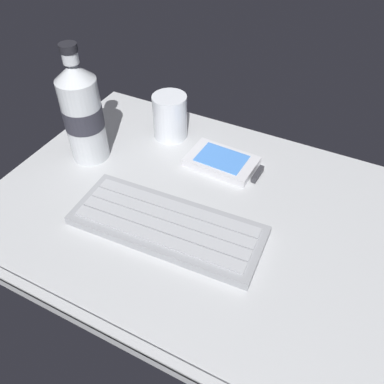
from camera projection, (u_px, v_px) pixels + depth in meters
ground_plane at (191, 211)px, 63.98cm from camera, size 64.00×48.00×2.80cm
keyboard at (167, 225)px, 59.41cm from camera, size 29.53×12.47×1.70cm
handheld_device at (225, 162)px, 70.14cm from camera, size 13.05×8.14×1.50cm
juice_cup at (170, 118)px, 74.57cm from camera, size 6.40×6.40×8.50cm
water_bottle at (82, 113)px, 66.62cm from camera, size 6.73×6.73×20.80cm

